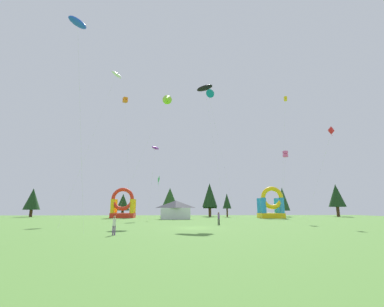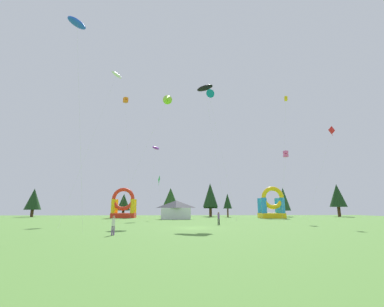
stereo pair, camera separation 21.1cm
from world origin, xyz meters
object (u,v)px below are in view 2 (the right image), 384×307
object	(u,v)px
kite_orange_box	(126,100)
kite_red_diamond	(332,131)
inflatable_red_slide	(272,206)
person_far_side	(113,224)
kite_lime_delta	(167,99)
kite_teal_delta	(209,95)
festival_tent	(176,210)
kite_pink_box	(286,154)
kite_yellow_box	(286,100)
kite_white_parafoil	(116,75)
kite_blue_parafoil	(77,23)
kite_purple_parafoil	(156,148)
person_midfield	(219,217)
inflatable_orange_dome	(124,207)
kite_black_parafoil	(205,88)
kite_green_diamond	(158,180)

from	to	relation	value
kite_orange_box	kite_red_diamond	size ratio (longest dim) A/B	1.59
inflatable_red_slide	person_far_side	bearing A→B (deg)	-124.98
person_far_side	kite_lime_delta	bearing A→B (deg)	73.56
kite_teal_delta	festival_tent	distance (m)	25.34
kite_pink_box	festival_tent	bearing A→B (deg)	149.46
kite_yellow_box	kite_white_parafoil	size ratio (longest dim) A/B	1.02
kite_lime_delta	kite_pink_box	world-z (taller)	kite_lime_delta
kite_lime_delta	kite_red_diamond	bearing A→B (deg)	-8.95
kite_teal_delta	kite_blue_parafoil	bearing A→B (deg)	-121.47
kite_lime_delta	kite_red_diamond	world-z (taller)	kite_lime_delta
kite_yellow_box	kite_purple_parafoil	world-z (taller)	kite_yellow_box
person_midfield	inflatable_orange_dome	distance (m)	34.32
kite_orange_box	person_far_side	xyz separation A→B (m)	(6.86, -33.84, -25.64)
kite_orange_box	kite_white_parafoil	size ratio (longest dim) A/B	1.11
kite_pink_box	kite_black_parafoil	bearing A→B (deg)	169.11
kite_red_diamond	inflatable_orange_dome	world-z (taller)	kite_red_diamond
festival_tent	kite_green_diamond	bearing A→B (deg)	-148.24
kite_orange_box	festival_tent	size ratio (longest dim) A/B	4.37
person_midfield	inflatable_red_slide	world-z (taller)	inflatable_red_slide
kite_pink_box	festival_tent	world-z (taller)	kite_pink_box
kite_orange_box	person_midfield	bearing A→B (deg)	-46.55
kite_white_parafoil	kite_lime_delta	bearing A→B (deg)	51.86
kite_orange_box	kite_teal_delta	bearing A→B (deg)	-25.83
kite_white_parafoil	kite_blue_parafoil	size ratio (longest dim) A/B	1.20
kite_pink_box	person_far_side	world-z (taller)	kite_pink_box
kite_green_diamond	kite_pink_box	world-z (taller)	kite_pink_box
kite_yellow_box	festival_tent	bearing A→B (deg)	159.73
kite_orange_box	kite_green_diamond	bearing A→B (deg)	-9.39
kite_pink_box	inflatable_red_slide	bearing A→B (deg)	81.32
kite_black_parafoil	kite_yellow_box	bearing A→B (deg)	2.70
kite_orange_box	inflatable_red_slide	bearing A→B (deg)	9.53
inflatable_orange_dome	inflatable_red_slide	world-z (taller)	inflatable_red_slide
kite_teal_delta	kite_blue_parafoil	world-z (taller)	kite_teal_delta
kite_red_diamond	person_far_side	xyz separation A→B (m)	(-34.12, -22.38, -15.46)
kite_yellow_box	kite_white_parafoil	distance (m)	33.84
kite_yellow_box	kite_green_diamond	bearing A→B (deg)	167.25
kite_teal_delta	kite_purple_parafoil	size ratio (longest dim) A/B	1.55
kite_purple_parafoil	person_far_side	xyz separation A→B (m)	(-0.19, -35.55, -14.85)
kite_yellow_box	person_far_side	distance (m)	44.83
kite_yellow_box	person_midfield	xyz separation A→B (m)	(-16.19, -11.93, -23.32)
kite_lime_delta	inflatable_red_slide	xyz separation A→B (m)	(24.75, 12.36, -21.61)
kite_teal_delta	person_far_side	world-z (taller)	kite_teal_delta
person_far_side	festival_tent	size ratio (longest dim) A/B	0.26
person_far_side	kite_yellow_box	bearing A→B (deg)	33.77
kite_green_diamond	person_far_side	xyz separation A→B (m)	(-1.17, -32.51, -7.26)
kite_red_diamond	kite_yellow_box	size ratio (longest dim) A/B	0.68
kite_orange_box	kite_yellow_box	distance (m)	35.23
kite_orange_box	person_midfield	world-z (taller)	kite_orange_box
person_midfield	inflatable_red_slide	size ratio (longest dim) A/B	0.24
kite_yellow_box	inflatable_red_slide	size ratio (longest dim) A/B	3.38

